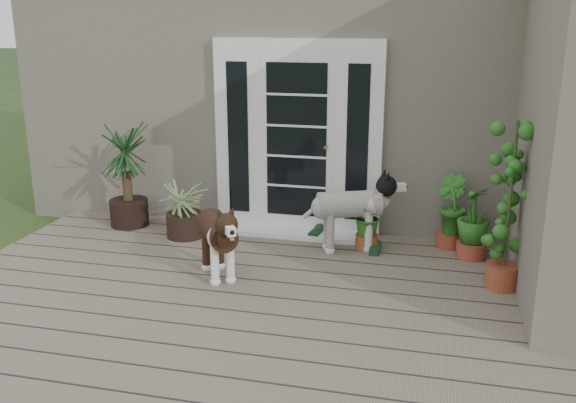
# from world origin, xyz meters

# --- Properties ---
(deck) EXTENTS (6.20, 4.60, 0.12)m
(deck) POSITION_xyz_m (0.00, 0.40, 0.06)
(deck) COLOR #6B5B4C
(deck) RESTS_ON ground
(house_main) EXTENTS (7.40, 4.00, 3.10)m
(house_main) POSITION_xyz_m (0.00, 4.65, 1.55)
(house_main) COLOR #665E54
(house_main) RESTS_ON ground
(door_unit) EXTENTS (1.90, 0.14, 2.15)m
(door_unit) POSITION_xyz_m (-0.20, 2.60, 1.19)
(door_unit) COLOR white
(door_unit) RESTS_ON deck
(door_step) EXTENTS (1.60, 0.40, 0.05)m
(door_step) POSITION_xyz_m (-0.20, 2.40, 0.14)
(door_step) COLOR white
(door_step) RESTS_ON deck
(brindle_dog) EXTENTS (0.75, 0.88, 0.68)m
(brindle_dog) POSITION_xyz_m (-0.61, 1.06, 0.46)
(brindle_dog) COLOR #392114
(brindle_dog) RESTS_ON deck
(white_dog) EXTENTS (0.96, 0.68, 0.74)m
(white_dog) POSITION_xyz_m (0.48, 2.05, 0.49)
(white_dog) COLOR silver
(white_dog) RESTS_ON deck
(spider_plant) EXTENTS (0.82, 0.82, 0.73)m
(spider_plant) POSITION_xyz_m (-1.36, 2.04, 0.49)
(spider_plant) COLOR #8CA163
(spider_plant) RESTS_ON deck
(yucca) EXTENTS (1.07, 1.07, 1.22)m
(yucca) POSITION_xyz_m (-2.15, 2.27, 0.73)
(yucca) COLOR black
(yucca) RESTS_ON deck
(herb_a) EXTENTS (0.53, 0.53, 0.50)m
(herb_a) POSITION_xyz_m (0.67, 2.14, 0.37)
(herb_a) COLOR #2C661D
(herb_a) RESTS_ON deck
(herb_b) EXTENTS (0.53, 0.53, 0.57)m
(herb_b) POSITION_xyz_m (1.51, 2.40, 0.40)
(herb_b) COLOR #205518
(herb_b) RESTS_ON deck
(herb_c) EXTENTS (0.54, 0.54, 0.61)m
(herb_c) POSITION_xyz_m (1.73, 2.14, 0.43)
(herb_c) COLOR #26621C
(herb_c) RESTS_ON deck
(sapling) EXTENTS (0.47, 0.47, 1.59)m
(sapling) POSITION_xyz_m (1.98, 1.43, 0.91)
(sapling) COLOR #195A1C
(sapling) RESTS_ON deck
(clog_left) EXTENTS (0.20, 0.35, 0.10)m
(clog_left) POSITION_xyz_m (0.08, 2.39, 0.17)
(clog_left) COLOR black
(clog_left) RESTS_ON deck
(clog_right) EXTENTS (0.14, 0.30, 0.09)m
(clog_right) POSITION_xyz_m (0.77, 2.06, 0.17)
(clog_right) COLOR #15351E
(clog_right) RESTS_ON deck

